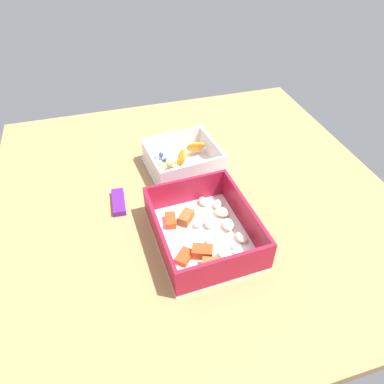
% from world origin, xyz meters
% --- Properties ---
extents(table_surface, '(0.80, 0.80, 0.02)m').
position_xyz_m(table_surface, '(0.00, 0.00, 0.01)').
color(table_surface, '#9E7547').
rests_on(table_surface, ground).
extents(pasta_container, '(0.21, 0.17, 0.06)m').
position_xyz_m(pasta_container, '(-0.12, 0.02, 0.04)').
color(pasta_container, white).
rests_on(pasta_container, table_surface).
extents(fruit_bowl, '(0.15, 0.16, 0.06)m').
position_xyz_m(fruit_bowl, '(0.09, -0.00, 0.04)').
color(fruit_bowl, white).
rests_on(fruit_bowl, table_surface).
extents(candy_bar, '(0.07, 0.03, 0.01)m').
position_xyz_m(candy_bar, '(0.01, 0.15, 0.03)').
color(candy_bar, '#51197A').
rests_on(candy_bar, table_surface).
extents(paper_cup_liner, '(0.04, 0.04, 0.02)m').
position_xyz_m(paper_cup_liner, '(0.20, -0.01, 0.03)').
color(paper_cup_liner, white).
rests_on(paper_cup_liner, table_surface).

